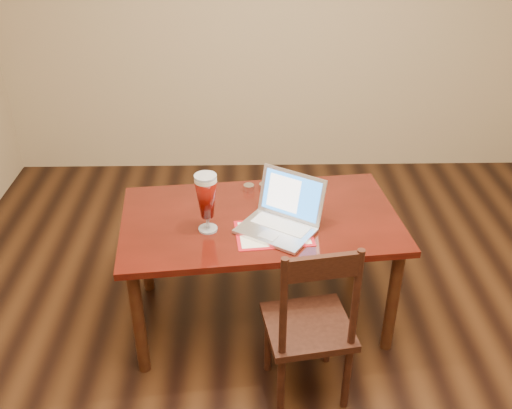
{
  "coord_description": "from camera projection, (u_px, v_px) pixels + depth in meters",
  "views": [
    {
      "loc": [
        -0.31,
        -1.98,
        2.27
      ],
      "look_at": [
        -0.26,
        0.47,
        0.81
      ],
      "focal_mm": 40.0,
      "sensor_mm": 36.0,
      "label": 1
    }
  ],
  "objects": [
    {
      "name": "ground",
      "position": [
        309.0,
        389.0,
        2.87
      ],
      "size": [
        5.0,
        5.0,
        0.0
      ],
      "primitive_type": "plane",
      "color": "black",
      "rests_on": "ground"
    },
    {
      "name": "dining_chair",
      "position": [
        310.0,
        326.0,
        2.63
      ],
      "size": [
        0.45,
        0.43,
        0.93
      ],
      "rotation": [
        0.0,
        0.0,
        0.16
      ],
      "color": "black",
      "rests_on": "ground"
    },
    {
      "name": "room_shell",
      "position": [
        334.0,
        35.0,
        1.97
      ],
      "size": [
        4.51,
        5.01,
        2.71
      ],
      "color": "tan",
      "rests_on": "ground"
    },
    {
      "name": "dining_table",
      "position": [
        259.0,
        228.0,
        3.01
      ],
      "size": [
        1.52,
        0.96,
        0.99
      ],
      "rotation": [
        0.0,
        0.0,
        0.1
      ],
      "color": "#440E09",
      "rests_on": "ground"
    }
  ]
}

